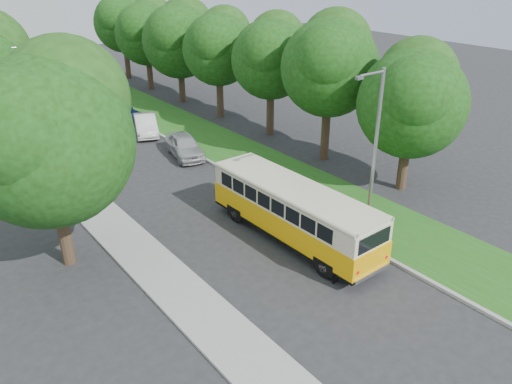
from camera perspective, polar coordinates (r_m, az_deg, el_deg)
ground at (r=23.15m, az=0.65°, el=-6.09°), size 120.00×120.00×0.00m
curb at (r=28.55m, az=0.10°, el=0.53°), size 0.20×70.00×0.15m
grass_verge at (r=29.92m, az=3.65°, el=1.67°), size 4.50×70.00×0.13m
sidewalk at (r=24.88m, az=-15.42°, el=-4.53°), size 2.20×70.00×0.12m
treeline at (r=37.33m, az=-13.27°, el=15.29°), size 24.27×41.91×9.46m
lamppost_near at (r=22.35m, az=13.28°, el=4.48°), size 1.71×0.16×8.00m
lamppost_far at (r=33.31m, az=-23.78°, el=9.44°), size 1.71×0.16×7.50m
warning_sign at (r=30.34m, az=-20.55°, el=3.74°), size 0.56×0.10×2.50m
vintage_bus at (r=22.99m, az=4.29°, el=-2.40°), size 2.59×9.43×2.79m
car_silver at (r=33.33m, az=-8.18°, el=5.25°), size 2.70×4.64×1.48m
car_white at (r=38.24m, az=-12.50°, el=7.52°), size 2.97×4.59×1.43m
car_blue at (r=42.09m, az=-15.30°, el=8.82°), size 3.12×5.04×1.36m
car_grey at (r=42.55m, az=-17.12°, el=8.89°), size 2.61×5.53×1.53m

